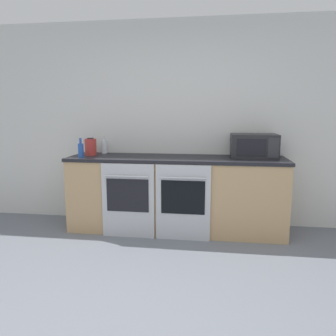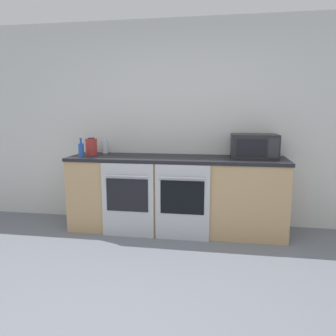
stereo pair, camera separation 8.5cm
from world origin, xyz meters
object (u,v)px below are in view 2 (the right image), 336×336
object	(u,v)px
kettle	(91,147)
microwave	(254,146)
bottle_blue	(81,150)
bottle_clear	(105,147)
oven_right	(182,202)
oven_left	(128,200)

from	to	relation	value
kettle	microwave	bearing A→B (deg)	1.38
bottle_blue	bottle_clear	world-z (taller)	bottle_blue
oven_right	oven_left	bearing A→B (deg)	180.00
oven_left	bottle_blue	xyz separation A→B (m)	(-0.60, 0.11, 0.56)
bottle_blue	kettle	distance (m)	0.26
bottle_blue	bottle_clear	bearing A→B (deg)	74.79
oven_right	bottle_blue	size ratio (longest dim) A/B	3.71
bottle_blue	kettle	xyz separation A→B (m)	(0.02, 0.26, 0.01)
oven_left	bottle_clear	xyz separation A→B (m)	(-0.47, 0.58, 0.56)
microwave	bottle_clear	distance (m)	1.91
bottle_blue	kettle	bearing A→B (deg)	84.99
oven_left	oven_right	size ratio (longest dim) A/B	1.00
oven_left	oven_right	xyz separation A→B (m)	(0.64, 0.00, 0.00)
oven_left	oven_right	world-z (taller)	same
oven_right	microwave	distance (m)	1.09
oven_right	kettle	world-z (taller)	kettle
microwave	bottle_clear	bearing A→B (deg)	175.18
bottle_blue	bottle_clear	size ratio (longest dim) A/B	1.06
bottle_blue	microwave	bearing A→B (deg)	8.55
oven_right	bottle_clear	world-z (taller)	bottle_clear
oven_right	kettle	size ratio (longest dim) A/B	3.99
bottle_clear	oven_right	bearing A→B (deg)	-27.71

